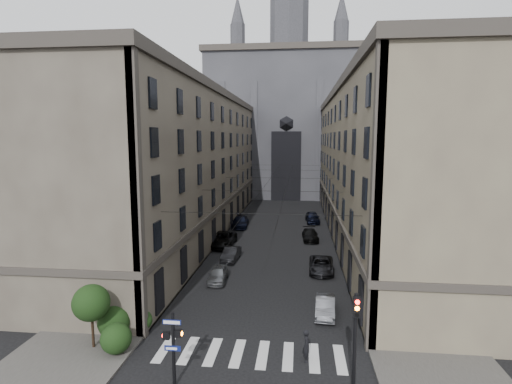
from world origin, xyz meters
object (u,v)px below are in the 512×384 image
(traffic_light_right, at_px, (355,331))
(car_left_midfar, at_px, (223,239))
(car_right_midnear, at_px, (321,265))
(gothic_tower, at_px, (288,115))
(car_left_far, at_px, (240,222))
(car_left_midnear, at_px, (231,254))
(car_right_far, at_px, (313,217))
(car_left_near, at_px, (218,274))
(pedestrian_signal_left, at_px, (173,344))
(car_right_midfar, at_px, (310,235))
(car_right_near, at_px, (325,306))
(pedestrian, at_px, (307,345))

(traffic_light_right, height_order, car_left_midfar, traffic_light_right)
(traffic_light_right, xyz_separation_m, car_right_midnear, (-0.64, 18.29, -2.60))
(gothic_tower, distance_m, car_left_far, 40.54)
(gothic_tower, xyz_separation_m, car_left_far, (-5.62, -36.37, -17.02))
(gothic_tower, relative_size, car_left_midnear, 14.11)
(car_left_midfar, height_order, car_right_far, car_right_far)
(gothic_tower, xyz_separation_m, car_right_far, (4.80, -32.22, -16.98))
(car_left_near, bearing_deg, gothic_tower, 83.08)
(pedestrian_signal_left, xyz_separation_m, car_left_near, (-0.82, 15.17, -1.66))
(car_right_midnear, bearing_deg, car_left_midnear, 165.54)
(car_left_midnear, bearing_deg, car_left_near, -87.43)
(car_left_near, relative_size, car_left_midfar, 0.66)
(car_left_midfar, distance_m, car_right_midnear, 13.79)
(car_left_far, height_order, car_right_far, car_right_far)
(car_right_midfar, bearing_deg, car_right_far, 83.76)
(traffic_light_right, bearing_deg, car_right_far, 91.12)
(car_right_near, bearing_deg, car_right_midfar, 95.21)
(traffic_light_right, xyz_separation_m, car_left_midfar, (-11.80, 26.39, -2.47))
(car_left_far, bearing_deg, car_left_midnear, -87.96)
(gothic_tower, bearing_deg, car_right_midnear, -84.83)
(car_left_midnear, relative_size, car_left_midfar, 0.70)
(gothic_tower, bearing_deg, pedestrian, -87.31)
(pedestrian_signal_left, xyz_separation_m, car_left_midnear, (-0.73, 21.38, -1.64))
(pedestrian_signal_left, distance_m, car_right_midnear, 20.61)
(car_left_midnear, distance_m, car_right_midnear, 9.58)
(pedestrian_signal_left, height_order, car_left_near, pedestrian_signal_left)
(car_left_near, bearing_deg, car_left_midnear, 86.51)
(car_right_near, height_order, car_right_midfar, car_right_midfar)
(car_left_far, distance_m, car_right_midnear, 21.21)
(car_left_far, distance_m, car_right_far, 11.22)
(car_left_far, xyz_separation_m, car_right_near, (10.36, -27.77, -0.14))
(car_left_midnear, bearing_deg, pedestrian, -64.14)
(car_left_midnear, distance_m, car_right_midfar, 12.49)
(car_left_far, height_order, car_right_midnear, car_left_far)
(pedestrian, bearing_deg, traffic_light_right, -137.38)
(gothic_tower, relative_size, car_left_midfar, 9.88)
(car_left_midnear, relative_size, car_right_far, 0.85)
(pedestrian_signal_left, distance_m, car_right_far, 42.10)
(car_left_far, height_order, car_right_midfar, car_left_far)
(car_left_midnear, relative_size, car_right_midnear, 0.83)
(car_left_far, bearing_deg, pedestrian_signal_left, -89.72)
(traffic_light_right, distance_m, car_right_midnear, 18.49)
(car_right_midnear, height_order, pedestrian, pedestrian)
(car_left_near, bearing_deg, pedestrian, -60.27)
(car_right_far, height_order, pedestrian, pedestrian)
(car_left_midnear, distance_m, car_right_far, 21.83)
(car_left_far, height_order, car_right_near, car_left_far)
(pedestrian_signal_left, bearing_deg, car_left_near, 93.09)
(traffic_light_right, bearing_deg, car_left_midnear, 115.16)
(car_left_far, bearing_deg, car_right_midnear, -63.05)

